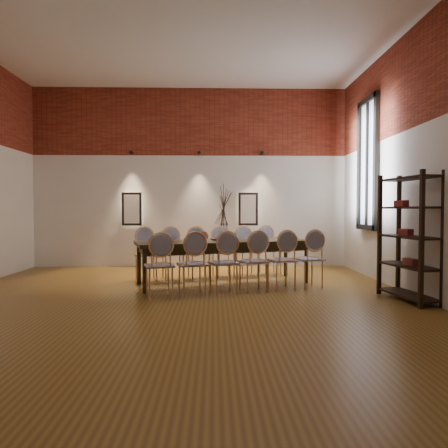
{
  "coord_description": "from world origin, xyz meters",
  "views": [
    {
      "loc": [
        0.53,
        -5.51,
        1.28
      ],
      "look_at": [
        0.7,
        0.97,
        1.05
      ],
      "focal_mm": 32.0,
      "sensor_mm": 36.0,
      "label": 1
    }
  ],
  "objects_px": {
    "chair_far_a": "(146,254)",
    "bowl": "(201,236)",
    "chair_near_f": "(309,259)",
    "chair_far_b": "(173,254)",
    "vase": "(224,232)",
    "chair_near_b": "(192,264)",
    "chair_near_d": "(253,261)",
    "chair_near_a": "(159,265)",
    "chair_near_c": "(223,263)",
    "chair_near_e": "(282,260)",
    "chair_far_e": "(247,251)",
    "dining_table": "(223,262)",
    "book": "(219,239)",
    "shelving_rack": "(409,237)",
    "chair_far_c": "(199,253)",
    "chair_far_f": "(270,250)",
    "chair_far_d": "(223,252)"
  },
  "relations": [
    {
      "from": "chair_far_a",
      "to": "bowl",
      "type": "height_order",
      "value": "chair_far_a"
    },
    {
      "from": "chair_near_f",
      "to": "chair_far_b",
      "type": "relative_size",
      "value": 1.0
    },
    {
      "from": "chair_far_b",
      "to": "vase",
      "type": "distance_m",
      "value": 1.14
    },
    {
      "from": "chair_near_b",
      "to": "chair_near_d",
      "type": "bearing_deg",
      "value": 0.0
    },
    {
      "from": "chair_near_f",
      "to": "chair_near_b",
      "type": "bearing_deg",
      "value": -180.0
    },
    {
      "from": "chair_near_a",
      "to": "chair_near_c",
      "type": "distance_m",
      "value": 0.99
    },
    {
      "from": "chair_near_e",
      "to": "chair_far_e",
      "type": "bearing_deg",
      "value": 90.0
    },
    {
      "from": "chair_near_a",
      "to": "chair_near_b",
      "type": "bearing_deg",
      "value": 0.0
    },
    {
      "from": "chair_near_b",
      "to": "chair_near_a",
      "type": "bearing_deg",
      "value": -180.0
    },
    {
      "from": "bowl",
      "to": "chair_near_b",
      "type": "bearing_deg",
      "value": -98.56
    },
    {
      "from": "chair_near_c",
      "to": "dining_table",
      "type": "bearing_deg",
      "value": 71.93
    },
    {
      "from": "chair_far_a",
      "to": "book",
      "type": "height_order",
      "value": "chair_far_a"
    },
    {
      "from": "shelving_rack",
      "to": "chair_near_b",
      "type": "bearing_deg",
      "value": 162.83
    },
    {
      "from": "chair_near_c",
      "to": "bowl",
      "type": "relative_size",
      "value": 3.92
    },
    {
      "from": "chair_near_c",
      "to": "bowl",
      "type": "height_order",
      "value": "chair_near_c"
    },
    {
      "from": "chair_near_e",
      "to": "chair_far_b",
      "type": "bearing_deg",
      "value": 134.39
    },
    {
      "from": "shelving_rack",
      "to": "bowl",
      "type": "bearing_deg",
      "value": 148.66
    },
    {
      "from": "chair_far_e",
      "to": "bowl",
      "type": "relative_size",
      "value": 3.92
    },
    {
      "from": "chair_far_b",
      "to": "chair_near_a",
      "type": "bearing_deg",
      "value": 71.93
    },
    {
      "from": "dining_table",
      "to": "shelving_rack",
      "type": "relative_size",
      "value": 1.64
    },
    {
      "from": "chair_near_a",
      "to": "chair_far_e",
      "type": "distance_m",
      "value": 2.48
    },
    {
      "from": "chair_near_c",
      "to": "chair_far_e",
      "type": "relative_size",
      "value": 1.0
    },
    {
      "from": "dining_table",
      "to": "chair_near_e",
      "type": "distance_m",
      "value": 1.06
    },
    {
      "from": "bowl",
      "to": "book",
      "type": "bearing_deg",
      "value": 44.31
    },
    {
      "from": "chair_far_c",
      "to": "vase",
      "type": "relative_size",
      "value": 3.13
    },
    {
      "from": "chair_far_c",
      "to": "chair_near_a",
      "type": "bearing_deg",
      "value": 56.87
    },
    {
      "from": "dining_table",
      "to": "chair_near_c",
      "type": "bearing_deg",
      "value": -108.07
    },
    {
      "from": "chair_near_d",
      "to": "chair_far_e",
      "type": "bearing_deg",
      "value": 71.93
    },
    {
      "from": "chair_near_a",
      "to": "shelving_rack",
      "type": "distance_m",
      "value": 3.58
    },
    {
      "from": "chair_near_e",
      "to": "chair_far_e",
      "type": "height_order",
      "value": "same"
    },
    {
      "from": "dining_table",
      "to": "chair_far_e",
      "type": "bearing_deg",
      "value": 45.61
    },
    {
      "from": "chair_near_d",
      "to": "bowl",
      "type": "relative_size",
      "value": 3.92
    },
    {
      "from": "chair_far_c",
      "to": "book",
      "type": "bearing_deg",
      "value": 108.8
    },
    {
      "from": "chair_near_e",
      "to": "chair_near_f",
      "type": "bearing_deg",
      "value": 0.0
    },
    {
      "from": "book",
      "to": "shelving_rack",
      "type": "distance_m",
      "value": 3.05
    },
    {
      "from": "chair_far_a",
      "to": "chair_near_c",
      "type": "bearing_deg",
      "value": 123.13
    },
    {
      "from": "chair_near_a",
      "to": "chair_near_c",
      "type": "relative_size",
      "value": 1.0
    },
    {
      "from": "chair_near_f",
      "to": "book",
      "type": "relative_size",
      "value": 3.62
    },
    {
      "from": "shelving_rack",
      "to": "chair_near_d",
      "type": "bearing_deg",
      "value": 152.37
    },
    {
      "from": "dining_table",
      "to": "shelving_rack",
      "type": "bearing_deg",
      "value": -44.3
    },
    {
      "from": "chair_far_e",
      "to": "bowl",
      "type": "distance_m",
      "value": 1.45
    },
    {
      "from": "chair_far_f",
      "to": "chair_far_d",
      "type": "bearing_deg",
      "value": 0.0
    },
    {
      "from": "dining_table",
      "to": "chair_near_c",
      "type": "distance_m",
      "value": 0.8
    },
    {
      "from": "chair_near_f",
      "to": "chair_far_c",
      "type": "height_order",
      "value": "same"
    },
    {
      "from": "chair_near_a",
      "to": "chair_far_c",
      "type": "bearing_deg",
      "value": 56.87
    },
    {
      "from": "chair_far_f",
      "to": "chair_near_d",
      "type": "bearing_deg",
      "value": 56.87
    },
    {
      "from": "chair_near_a",
      "to": "chair_near_e",
      "type": "distance_m",
      "value": 1.97
    },
    {
      "from": "dining_table",
      "to": "chair_near_d",
      "type": "relative_size",
      "value": 3.15
    },
    {
      "from": "chair_near_b",
      "to": "chair_far_d",
      "type": "height_order",
      "value": "same"
    },
    {
      "from": "dining_table",
      "to": "chair_far_c",
      "type": "relative_size",
      "value": 3.15
    }
  ]
}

